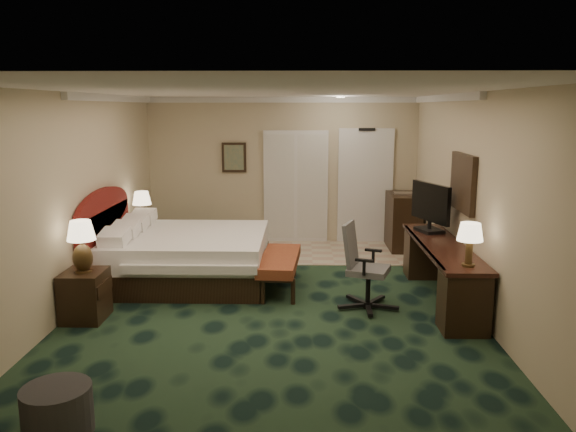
{
  "coord_description": "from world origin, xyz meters",
  "views": [
    {
      "loc": [
        0.34,
        -6.71,
        2.52
      ],
      "look_at": [
        0.18,
        0.6,
        1.1
      ],
      "focal_mm": 35.0,
      "sensor_mm": 36.0,
      "label": 1
    }
  ],
  "objects_px": {
    "minibar": "(403,222)",
    "nightstand_near": "(85,295)",
    "bed": "(190,257)",
    "tv": "(430,208)",
    "desk": "(441,272)",
    "desk_chair": "(369,267)",
    "nightstand_far": "(145,244)",
    "bed_bench": "(280,272)",
    "lamp_near": "(82,246)",
    "lamp_far": "(142,209)",
    "ottoman": "(57,411)"
  },
  "relations": [
    {
      "from": "minibar",
      "to": "nightstand_near",
      "type": "bearing_deg",
      "value": -141.31
    },
    {
      "from": "bed",
      "to": "tv",
      "type": "xyz_separation_m",
      "value": [
        3.48,
        -0.05,
        0.76
      ]
    },
    {
      "from": "desk",
      "to": "desk_chair",
      "type": "bearing_deg",
      "value": -161.49
    },
    {
      "from": "bed",
      "to": "nightstand_far",
      "type": "height_order",
      "value": "bed"
    },
    {
      "from": "bed",
      "to": "bed_bench",
      "type": "distance_m",
      "value": 1.4
    },
    {
      "from": "lamp_near",
      "to": "nightstand_far",
      "type": "bearing_deg",
      "value": 90.36
    },
    {
      "from": "nightstand_near",
      "to": "desk_chair",
      "type": "bearing_deg",
      "value": 7.59
    },
    {
      "from": "desk",
      "to": "desk_chair",
      "type": "relative_size",
      "value": 2.41
    },
    {
      "from": "bed_bench",
      "to": "desk_chair",
      "type": "height_order",
      "value": "desk_chair"
    },
    {
      "from": "nightstand_far",
      "to": "minibar",
      "type": "xyz_separation_m",
      "value": [
        4.43,
        0.92,
        0.21
      ]
    },
    {
      "from": "desk_chair",
      "to": "minibar",
      "type": "distance_m",
      "value": 3.24
    },
    {
      "from": "lamp_far",
      "to": "minibar",
      "type": "bearing_deg",
      "value": 11.2
    },
    {
      "from": "lamp_far",
      "to": "desk_chair",
      "type": "xyz_separation_m",
      "value": [
        3.47,
        -2.21,
        -0.33
      ]
    },
    {
      "from": "tv",
      "to": "desk_chair",
      "type": "xyz_separation_m",
      "value": [
        -0.99,
        -1.08,
        -0.56
      ]
    },
    {
      "from": "nightstand_far",
      "to": "ottoman",
      "type": "relative_size",
      "value": 1.08
    },
    {
      "from": "tv",
      "to": "nightstand_far",
      "type": "bearing_deg",
      "value": 146.37
    },
    {
      "from": "ottoman",
      "to": "desk_chair",
      "type": "bearing_deg",
      "value": 46.14
    },
    {
      "from": "nightstand_far",
      "to": "desk_chair",
      "type": "relative_size",
      "value": 0.53
    },
    {
      "from": "nightstand_far",
      "to": "lamp_near",
      "type": "xyz_separation_m",
      "value": [
        0.02,
        -2.64,
        0.61
      ]
    },
    {
      "from": "lamp_far",
      "to": "desk_chair",
      "type": "relative_size",
      "value": 0.53
    },
    {
      "from": "lamp_far",
      "to": "bed_bench",
      "type": "height_order",
      "value": "lamp_far"
    },
    {
      "from": "bed_bench",
      "to": "ottoman",
      "type": "height_order",
      "value": "bed_bench"
    },
    {
      "from": "bed",
      "to": "nightstand_far",
      "type": "xyz_separation_m",
      "value": [
        -0.96,
        1.04,
        -0.06
      ]
    },
    {
      "from": "tv",
      "to": "desk_chair",
      "type": "bearing_deg",
      "value": -152.28
    },
    {
      "from": "tv",
      "to": "bed",
      "type": "bearing_deg",
      "value": 159.34
    },
    {
      "from": "bed_bench",
      "to": "tv",
      "type": "relative_size",
      "value": 1.58
    },
    {
      "from": "lamp_near",
      "to": "bed_bench",
      "type": "height_order",
      "value": "lamp_near"
    },
    {
      "from": "nightstand_far",
      "to": "tv",
      "type": "relative_size",
      "value": 0.65
    },
    {
      "from": "nightstand_near",
      "to": "nightstand_far",
      "type": "relative_size",
      "value": 1.02
    },
    {
      "from": "nightstand_far",
      "to": "bed_bench",
      "type": "relative_size",
      "value": 0.41
    },
    {
      "from": "lamp_near",
      "to": "desk_chair",
      "type": "distance_m",
      "value": 3.48
    },
    {
      "from": "lamp_near",
      "to": "desk",
      "type": "height_order",
      "value": "lamp_near"
    },
    {
      "from": "desk",
      "to": "minibar",
      "type": "distance_m",
      "value": 2.76
    },
    {
      "from": "lamp_far",
      "to": "ottoman",
      "type": "bearing_deg",
      "value": -81.93
    },
    {
      "from": "desk_chair",
      "to": "nightstand_near",
      "type": "bearing_deg",
      "value": -152.94
    },
    {
      "from": "minibar",
      "to": "ottoman",
      "type": "bearing_deg",
      "value": -122.12
    },
    {
      "from": "tv",
      "to": "desk_chair",
      "type": "relative_size",
      "value": 0.82
    },
    {
      "from": "ottoman",
      "to": "tv",
      "type": "relative_size",
      "value": 0.6
    },
    {
      "from": "bed_bench",
      "to": "desk_chair",
      "type": "xyz_separation_m",
      "value": [
        1.15,
        -0.74,
        0.31
      ]
    },
    {
      "from": "desk_chair",
      "to": "minibar",
      "type": "relative_size",
      "value": 1.1
    },
    {
      "from": "lamp_near",
      "to": "ottoman",
      "type": "xyz_separation_m",
      "value": [
        0.68,
        -2.39,
        -0.71
      ]
    },
    {
      "from": "bed",
      "to": "tv",
      "type": "distance_m",
      "value": 3.56
    },
    {
      "from": "desk_chair",
      "to": "minibar",
      "type": "bearing_deg",
      "value": 91.77
    },
    {
      "from": "ottoman",
      "to": "desk_chair",
      "type": "distance_m",
      "value": 3.99
    },
    {
      "from": "nightstand_far",
      "to": "tv",
      "type": "bearing_deg",
      "value": -13.83
    },
    {
      "from": "nightstand_far",
      "to": "ottoman",
      "type": "height_order",
      "value": "nightstand_far"
    },
    {
      "from": "lamp_far",
      "to": "nightstand_far",
      "type": "bearing_deg",
      "value": -59.74
    },
    {
      "from": "lamp_far",
      "to": "desk",
      "type": "relative_size",
      "value": 0.22
    },
    {
      "from": "bed_bench",
      "to": "ottoman",
      "type": "distance_m",
      "value": 3.94
    },
    {
      "from": "minibar",
      "to": "bed",
      "type": "bearing_deg",
      "value": -150.63
    }
  ]
}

